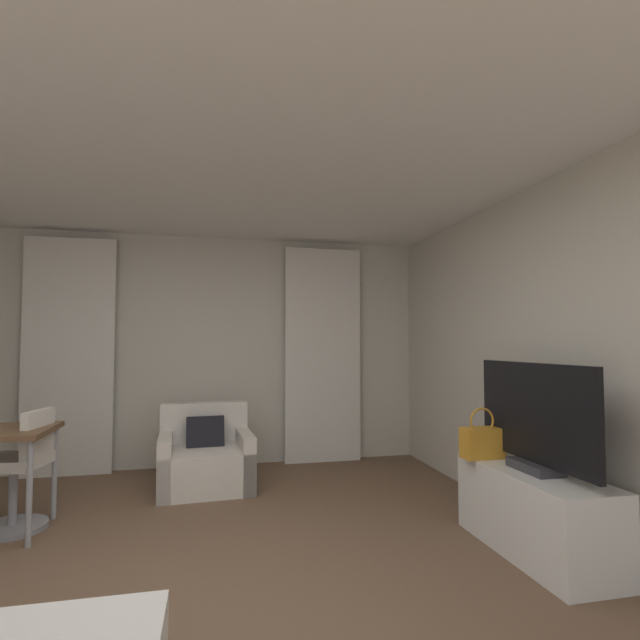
% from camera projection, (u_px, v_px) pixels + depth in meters
% --- Properties ---
extents(ground_plane, '(12.00, 12.00, 0.00)m').
position_uv_depth(ground_plane, '(189.00, 611.00, 2.48)').
color(ground_plane, brown).
extents(wall_window, '(5.12, 0.06, 2.60)m').
position_uv_depth(wall_window, '(203.00, 350.00, 5.49)').
color(wall_window, beige).
rests_on(wall_window, ground).
extents(wall_right, '(0.06, 6.12, 2.60)m').
position_uv_depth(wall_right, '(598.00, 355.00, 3.09)').
color(wall_right, beige).
rests_on(wall_right, ground).
extents(ceiling, '(5.12, 6.12, 0.06)m').
position_uv_depth(ceiling, '(196.00, 112.00, 2.60)').
color(ceiling, white).
rests_on(ceiling, wall_left).
extents(curtain_left_panel, '(0.90, 0.06, 2.50)m').
position_uv_depth(curtain_left_panel, '(69.00, 356.00, 5.06)').
color(curtain_left_panel, silver).
rests_on(curtain_left_panel, ground).
extents(curtain_right_panel, '(0.90, 0.06, 2.50)m').
position_uv_depth(curtain_right_panel, '(323.00, 354.00, 5.66)').
color(curtain_right_panel, silver).
rests_on(curtain_right_panel, ground).
extents(armchair, '(0.91, 0.84, 0.78)m').
position_uv_depth(armchair, '(205.00, 460.00, 4.60)').
color(armchair, silver).
rests_on(armchair, ground).
extents(desk_chair, '(0.48, 0.48, 0.88)m').
position_uv_depth(desk_chair, '(19.00, 476.00, 3.56)').
color(desk_chair, gray).
rests_on(desk_chair, ground).
extents(tv_console, '(0.47, 1.16, 0.54)m').
position_uv_depth(tv_console, '(535.00, 512.00, 3.15)').
color(tv_console, white).
rests_on(tv_console, ground).
extents(tv_flatscreen, '(0.20, 1.13, 0.71)m').
position_uv_depth(tv_flatscreen, '(534.00, 419.00, 3.17)').
color(tv_flatscreen, '#333338').
rests_on(tv_flatscreen, tv_console).
extents(handbag_primary, '(0.30, 0.14, 0.37)m').
position_uv_depth(handbag_primary, '(482.00, 441.00, 3.52)').
color(handbag_primary, orange).
rests_on(handbag_primary, tv_console).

